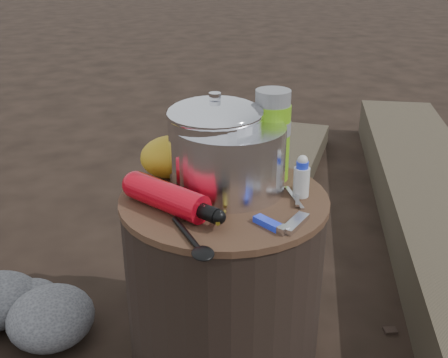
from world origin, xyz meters
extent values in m
plane|color=black|center=(0.00, 0.00, 0.00)|extent=(60.00, 60.00, 0.00)
cylinder|color=black|center=(0.00, 0.00, 0.22)|extent=(0.47, 0.47, 0.44)
cube|color=#41382A|center=(0.91, 0.44, 0.09)|extent=(1.15, 2.07, 0.18)
cube|color=#41382A|center=(0.54, 0.94, 0.05)|extent=(0.76, 1.05, 0.09)
cylinder|color=silver|center=(0.02, 0.04, 0.51)|extent=(0.25, 0.25, 0.15)
cylinder|color=silver|center=(-0.01, 0.06, 0.54)|extent=(0.22, 0.22, 0.22)
cylinder|color=#6CB317|center=(0.14, 0.07, 0.54)|extent=(0.09, 0.09, 0.22)
cylinder|color=black|center=(0.12, 0.15, 0.50)|extent=(0.09, 0.09, 0.13)
ellipsoid|color=#BA901C|center=(-0.09, 0.15, 0.49)|extent=(0.15, 0.12, 0.10)
cube|color=#0D114D|center=(0.00, 0.18, 0.51)|extent=(0.13, 0.05, 0.16)
cube|color=#2239EA|center=(0.05, -0.16, 0.44)|extent=(0.06, 0.08, 0.02)
cube|color=silver|center=(0.11, -0.17, 0.44)|extent=(0.08, 0.08, 0.01)
cylinder|color=silver|center=(0.17, -0.04, 0.48)|extent=(0.04, 0.04, 0.09)
camera|label=1|loc=(-0.28, -1.07, 0.97)|focal=43.39mm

